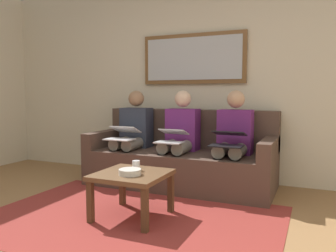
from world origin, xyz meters
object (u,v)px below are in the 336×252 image
object	(u,v)px
framed_mirror	(193,59)
couch	(182,159)
person_left	(233,138)
laptop_white	(123,134)
laptop_black	(228,139)
laptop_silver	(172,136)
person_right	(133,133)
person_middle	(180,135)
bowl	(130,172)
cup	(136,165)
coffee_table	(132,179)

from	to	relation	value
framed_mirror	couch	bearing A→B (deg)	90.00
couch	person_left	world-z (taller)	person_left
couch	laptop_white	xyz separation A→B (m)	(0.64, 0.31, 0.31)
laptop_black	laptop_white	size ratio (longest dim) A/B	1.03
laptop_silver	person_right	bearing A→B (deg)	-20.79
laptop_silver	person_middle	bearing A→B (deg)	-90.00
person_middle	laptop_white	distance (m)	0.68
bowl	cup	bearing A→B (deg)	-78.53
bowl	laptop_black	world-z (taller)	laptop_black
laptop_silver	laptop_white	size ratio (longest dim) A/B	0.97
framed_mirror	laptop_white	size ratio (longest dim) A/B	3.90
framed_mirror	person_right	distance (m)	1.23
laptop_white	person_middle	bearing A→B (deg)	-159.61
person_middle	cup	bearing A→B (deg)	89.56
couch	cup	world-z (taller)	couch
person_middle	couch	bearing A→B (deg)	-90.00
laptop_black	coffee_table	bearing A→B (deg)	54.95
cup	bowl	distance (m)	0.18
laptop_silver	bowl	bearing A→B (deg)	91.56
person_left	person_right	distance (m)	1.28
coffee_table	laptop_white	distance (m)	1.15
couch	coffee_table	distance (m)	1.22
laptop_silver	framed_mirror	bearing A→B (deg)	-90.00
laptop_white	cup	bearing A→B (deg)	127.70
cup	laptop_silver	distance (m)	0.83
person_right	coffee_table	bearing A→B (deg)	119.24
couch	laptop_white	world-z (taller)	couch
coffee_table	bowl	size ratio (longest dim) A/B	3.11
coffee_table	laptop_silver	world-z (taller)	laptop_silver
coffee_table	laptop_white	bearing A→B (deg)	-54.79
framed_mirror	person_left	size ratio (longest dim) A/B	1.20
couch	laptop_silver	size ratio (longest dim) A/B	6.46
framed_mirror	laptop_black	bearing A→B (deg)	132.52
framed_mirror	person_right	world-z (taller)	framed_mirror
couch	person_middle	world-z (taller)	person_middle
coffee_table	couch	bearing A→B (deg)	-89.86
framed_mirror	laptop_white	world-z (taller)	framed_mirror
coffee_table	person_left	world-z (taller)	person_left
person_left	person_middle	world-z (taller)	same
framed_mirror	person_right	bearing A→B (deg)	35.53
bowl	laptop_white	size ratio (longest dim) A/B	0.55
cup	laptop_white	size ratio (longest dim) A/B	0.26
laptop_black	person_right	xyz separation A→B (m)	(1.28, -0.24, -0.02)
person_left	laptop_silver	distance (m)	0.68
coffee_table	person_right	distance (m)	1.34
framed_mirror	laptop_silver	bearing A→B (deg)	90.00
laptop_black	person_middle	world-z (taller)	person_middle
laptop_silver	coffee_table	bearing A→B (deg)	90.19
bowl	laptop_white	world-z (taller)	laptop_white
laptop_black	laptop_silver	bearing A→B (deg)	0.19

